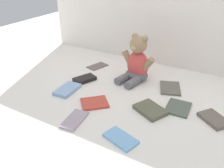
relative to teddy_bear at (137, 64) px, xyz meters
The scene contains 13 objects.
ground_plane 0.20m from the teddy_bear, 87.36° to the right, with size 3.20×3.20×0.00m, color silver.
backdrop_drape 0.40m from the teddy_bear, 88.35° to the left, with size 1.54×0.03×0.76m, color white.
teddy_bear is the anchor object (origin of this frame).
book_case_0 0.34m from the teddy_bear, 100.41° to the right, with size 0.10×0.12×0.01m, color #BD3F30.
book_case_1 0.51m from the teddy_bear, 71.52° to the right, with size 0.07×0.13×0.01m, color #71AADC.
book_case_2 0.34m from the teddy_bear, 30.84° to the right, with size 0.10×0.12×0.01m, color #4B5647.
book_case_3 0.48m from the teddy_bear, 22.63° to the right, with size 0.08×0.12×0.02m, color brown.
book_case_4 0.48m from the teddy_bear, 97.27° to the right, with size 0.07×0.13×0.01m, color #A08D9A.
book_case_5 0.39m from the teddy_bear, 129.64° to the right, with size 0.08×0.14×0.02m, color #87A9D1.
book_case_6 0.29m from the teddy_bear, 146.33° to the right, with size 0.07×0.12×0.02m, color black.
book_case_7 0.22m from the teddy_bear, ahead, with size 0.10×0.14×0.01m, color #59574A.
book_case_8 0.32m from the teddy_bear, 53.80° to the right, with size 0.10×0.13×0.02m, color #525240.
book_case_9 0.29m from the teddy_bear, behind, with size 0.07×0.12×0.01m, color #625151.
Camera 1 is at (0.46, -0.90, 0.60)m, focal length 38.22 mm.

